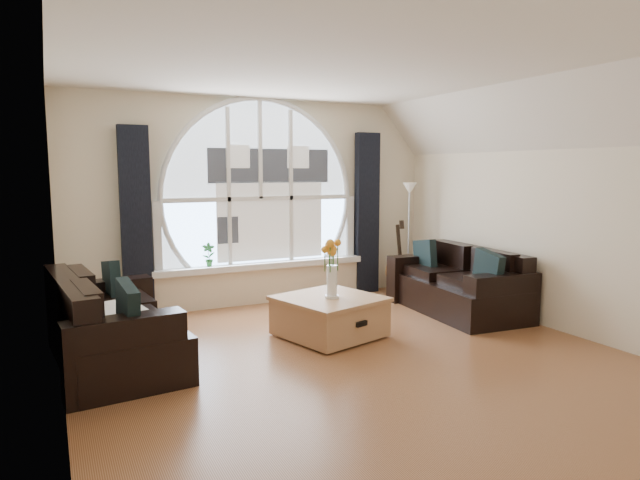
{
  "coord_description": "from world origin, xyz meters",
  "views": [
    {
      "loc": [
        -2.53,
        -4.28,
        1.78
      ],
      "look_at": [
        0.0,
        0.9,
        1.05
      ],
      "focal_mm": 31.29,
      "sensor_mm": 36.0,
      "label": 1
    }
  ],
  "objects_px": {
    "sofa_right": "(457,281)",
    "vase_flowers": "(332,262)",
    "guitar": "(397,256)",
    "potted_plant": "(209,255)",
    "sofa_left": "(114,321)",
    "floor_lamp": "(409,239)",
    "coffee_chest": "(329,315)"
  },
  "relations": [
    {
      "from": "sofa_right",
      "to": "vase_flowers",
      "type": "relative_size",
      "value": 2.57
    },
    {
      "from": "guitar",
      "to": "potted_plant",
      "type": "xyz_separation_m",
      "value": [
        -2.72,
        0.23,
        0.17
      ]
    },
    {
      "from": "sofa_left",
      "to": "floor_lamp",
      "type": "bearing_deg",
      "value": 10.95
    },
    {
      "from": "sofa_left",
      "to": "potted_plant",
      "type": "xyz_separation_m",
      "value": [
        1.32,
        1.65,
        0.3
      ]
    },
    {
      "from": "vase_flowers",
      "to": "potted_plant",
      "type": "bearing_deg",
      "value": 114.82
    },
    {
      "from": "vase_flowers",
      "to": "floor_lamp",
      "type": "relative_size",
      "value": 0.44
    },
    {
      "from": "vase_flowers",
      "to": "potted_plant",
      "type": "height_order",
      "value": "vase_flowers"
    },
    {
      "from": "sofa_right",
      "to": "coffee_chest",
      "type": "relative_size",
      "value": 1.86
    },
    {
      "from": "sofa_left",
      "to": "coffee_chest",
      "type": "bearing_deg",
      "value": -8.89
    },
    {
      "from": "sofa_left",
      "to": "sofa_right",
      "type": "xyz_separation_m",
      "value": [
        4.06,
        0.11,
        0.0
      ]
    },
    {
      "from": "sofa_right",
      "to": "coffee_chest",
      "type": "bearing_deg",
      "value": -169.05
    },
    {
      "from": "coffee_chest",
      "to": "vase_flowers",
      "type": "bearing_deg",
      "value": -106.15
    },
    {
      "from": "coffee_chest",
      "to": "vase_flowers",
      "type": "relative_size",
      "value": 1.38
    },
    {
      "from": "potted_plant",
      "to": "guitar",
      "type": "bearing_deg",
      "value": -4.82
    },
    {
      "from": "vase_flowers",
      "to": "guitar",
      "type": "xyz_separation_m",
      "value": [
        1.88,
        1.58,
        -0.29
      ]
    },
    {
      "from": "sofa_left",
      "to": "guitar",
      "type": "distance_m",
      "value": 4.28
    },
    {
      "from": "sofa_right",
      "to": "floor_lamp",
      "type": "bearing_deg",
      "value": 90.97
    },
    {
      "from": "coffee_chest",
      "to": "guitar",
      "type": "relative_size",
      "value": 0.91
    },
    {
      "from": "guitar",
      "to": "vase_flowers",
      "type": "bearing_deg",
      "value": -133.72
    },
    {
      "from": "guitar",
      "to": "potted_plant",
      "type": "height_order",
      "value": "guitar"
    },
    {
      "from": "coffee_chest",
      "to": "floor_lamp",
      "type": "height_order",
      "value": "floor_lamp"
    },
    {
      "from": "floor_lamp",
      "to": "potted_plant",
      "type": "relative_size",
      "value": 5.2
    },
    {
      "from": "sofa_left",
      "to": "guitar",
      "type": "relative_size",
      "value": 1.75
    },
    {
      "from": "sofa_right",
      "to": "vase_flowers",
      "type": "height_order",
      "value": "vase_flowers"
    },
    {
      "from": "sofa_right",
      "to": "potted_plant",
      "type": "distance_m",
      "value": 3.15
    },
    {
      "from": "floor_lamp",
      "to": "guitar",
      "type": "relative_size",
      "value": 1.51
    },
    {
      "from": "sofa_left",
      "to": "vase_flowers",
      "type": "distance_m",
      "value": 2.2
    },
    {
      "from": "vase_flowers",
      "to": "guitar",
      "type": "bearing_deg",
      "value": 40.1
    },
    {
      "from": "sofa_right",
      "to": "sofa_left",
      "type": "bearing_deg",
      "value": -174.08
    },
    {
      "from": "guitar",
      "to": "potted_plant",
      "type": "distance_m",
      "value": 2.73
    },
    {
      "from": "sofa_right",
      "to": "guitar",
      "type": "height_order",
      "value": "guitar"
    },
    {
      "from": "sofa_left",
      "to": "vase_flowers",
      "type": "bearing_deg",
      "value": -10.35
    }
  ]
}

